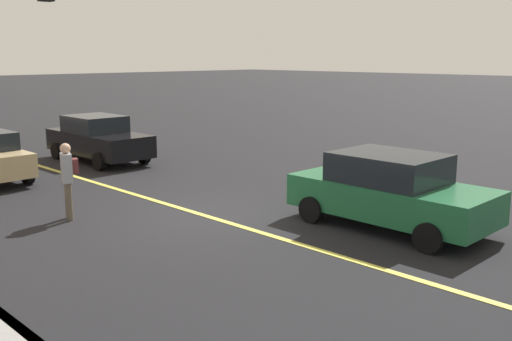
{
  "coord_description": "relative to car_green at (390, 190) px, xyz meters",
  "views": [
    {
      "loc": [
        -10.23,
        8.36,
        3.71
      ],
      "look_at": [
        -2.32,
        0.48,
        1.47
      ],
      "focal_mm": 40.41,
      "sensor_mm": 36.0,
      "label": 1
    }
  ],
  "objects": [
    {
      "name": "lane_stripe_center",
      "position": [
        3.66,
        2.3,
        -0.82
      ],
      "size": [
        80.0,
        0.16,
        0.01
      ],
      "primitive_type": "cube",
      "color": "#D8CC4C",
      "rests_on": "ground"
    },
    {
      "name": "car_green",
      "position": [
        0.0,
        0.0,
        0.0
      ],
      "size": [
        4.37,
        2.1,
        1.63
      ],
      "color": "#1E6038",
      "rests_on": "ground"
    },
    {
      "name": "car_black",
      "position": [
        11.7,
        0.38,
        -0.02
      ],
      "size": [
        4.53,
        1.94,
        1.61
      ],
      "color": "black",
      "rests_on": "ground"
    },
    {
      "name": "pedestrian_with_backpack",
      "position": [
        5.5,
        4.67,
        0.21
      ],
      "size": [
        0.47,
        0.46,
        1.77
      ],
      "color": "brown",
      "rests_on": "ground"
    },
    {
      "name": "ground",
      "position": [
        3.66,
        2.3,
        -0.83
      ],
      "size": [
        200.0,
        200.0,
        0.0
      ],
      "primitive_type": "plane",
      "color": "black"
    }
  ]
}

